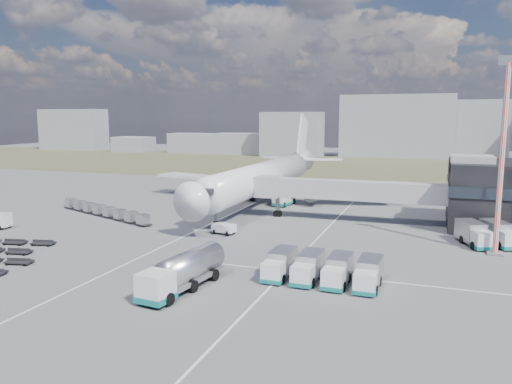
% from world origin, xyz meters
% --- Properties ---
extents(ground, '(420.00, 420.00, 0.00)m').
position_xyz_m(ground, '(0.00, 0.00, 0.00)').
color(ground, '#565659').
rests_on(ground, ground).
extents(grass_strip, '(420.00, 90.00, 0.01)m').
position_xyz_m(grass_strip, '(0.00, 110.00, 0.01)').
color(grass_strip, '#454329').
rests_on(grass_strip, ground).
extents(lane_markings, '(47.12, 110.00, 0.01)m').
position_xyz_m(lane_markings, '(9.77, 3.00, 0.01)').
color(lane_markings, silver).
rests_on(lane_markings, ground).
extents(jet_bridge, '(30.30, 3.80, 7.05)m').
position_xyz_m(jet_bridge, '(15.90, 20.42, 5.05)').
color(jet_bridge, '#939399').
rests_on(jet_bridge, ground).
extents(airliner, '(51.59, 64.53, 17.62)m').
position_xyz_m(airliner, '(0.00, 32.38, 5.29)').
color(airliner, silver).
rests_on(airliner, ground).
extents(skyline, '(307.16, 25.15, 25.56)m').
position_xyz_m(skyline, '(15.91, 151.77, 10.07)').
color(skyline, gray).
rests_on(skyline, ground).
extents(fuel_tanker, '(4.23, 11.56, 3.65)m').
position_xyz_m(fuel_tanker, '(8.23, -17.08, 1.82)').
color(fuel_tanker, silver).
rests_on(fuel_tanker, ground).
extents(pushback_tug, '(3.53, 2.42, 1.46)m').
position_xyz_m(pushback_tug, '(2.74, 5.71, 0.73)').
color(pushback_tug, silver).
rests_on(pushback_tug, ground).
extents(catering_truck, '(3.23, 6.28, 2.76)m').
position_xyz_m(catering_truck, '(4.15, 31.34, 1.41)').
color(catering_truck, silver).
rests_on(catering_truck, ground).
extents(service_trucks_near, '(11.53, 6.53, 2.53)m').
position_xyz_m(service_trucks_near, '(20.54, -10.24, 1.38)').
color(service_trucks_near, silver).
rests_on(service_trucks_near, ground).
extents(service_trucks_far, '(7.89, 8.54, 2.78)m').
position_xyz_m(service_trucks_far, '(37.69, 11.47, 1.51)').
color(service_trucks_far, silver).
rests_on(service_trucks_far, ground).
extents(uld_row, '(23.25, 10.55, 1.65)m').
position_xyz_m(uld_row, '(-21.31, 10.48, 0.99)').
color(uld_row, black).
rests_on(uld_row, ground).
extents(floodlight_mast, '(2.24, 1.83, 23.71)m').
position_xyz_m(floodlight_mast, '(38.26, 6.99, 11.88)').
color(floodlight_mast, red).
rests_on(floodlight_mast, ground).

